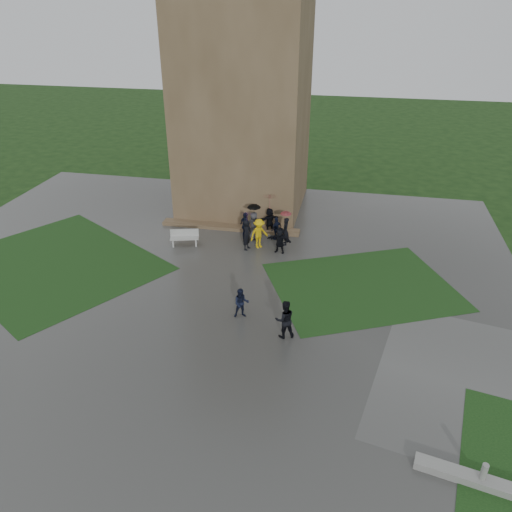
% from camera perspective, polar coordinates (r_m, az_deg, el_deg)
% --- Properties ---
extents(ground, '(120.00, 120.00, 0.00)m').
position_cam_1_polar(ground, '(23.62, -9.32, -7.51)').
color(ground, black).
extents(plaza, '(34.00, 34.00, 0.02)m').
position_cam_1_polar(plaza, '(25.16, -7.78, -4.93)').
color(plaza, '#383836').
rests_on(plaza, ground).
extents(lawn_inset_left, '(14.10, 13.46, 0.01)m').
position_cam_1_polar(lawn_inset_left, '(30.27, -21.96, -0.84)').
color(lawn_inset_left, '#153512').
rests_on(lawn_inset_left, plaza).
extents(lawn_inset_right, '(11.12, 10.15, 0.01)m').
position_cam_1_polar(lawn_inset_right, '(26.55, 12.06, -3.40)').
color(lawn_inset_right, '#153512').
rests_on(lawn_inset_right, plaza).
extents(tower, '(8.00, 8.00, 18.00)m').
position_cam_1_polar(tower, '(34.01, -1.41, 20.17)').
color(tower, brown).
rests_on(tower, ground).
extents(tower_plinth, '(9.00, 0.80, 0.22)m').
position_cam_1_polar(tower_plinth, '(32.33, -2.96, 3.31)').
color(tower_plinth, brown).
rests_on(tower_plinth, plaza).
extents(bench, '(1.78, 0.96, 0.98)m').
position_cam_1_polar(bench, '(30.28, -8.17, 2.11)').
color(bench, '#AFB0AB').
rests_on(bench, plaza).
extents(visitor_cluster, '(3.68, 3.72, 2.52)m').
position_cam_1_polar(visitor_cluster, '(30.16, 0.85, 3.60)').
color(visitor_cluster, black).
rests_on(visitor_cluster, plaza).
extents(pedestrian_mid, '(0.81, 0.61, 1.48)m').
position_cam_1_polar(pedestrian_mid, '(23.28, -1.68, -5.41)').
color(pedestrian_mid, black).
rests_on(pedestrian_mid, plaza).
extents(pedestrian_near, '(1.01, 0.80, 1.81)m').
position_cam_1_polar(pedestrian_near, '(21.94, 3.30, -7.24)').
color(pedestrian_near, black).
rests_on(pedestrian_near, plaza).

